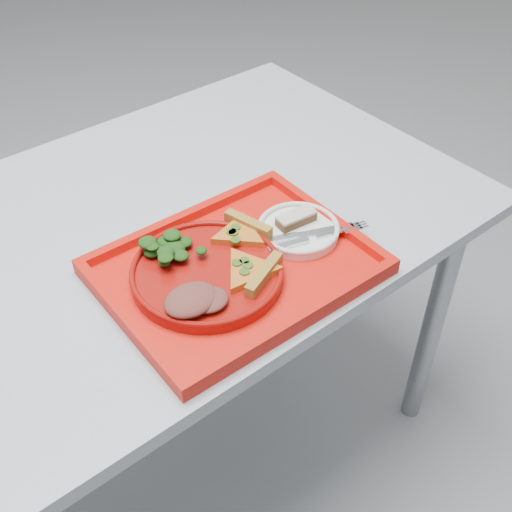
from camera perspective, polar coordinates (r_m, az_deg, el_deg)
name	(u,v)px	position (r m, az deg, el deg)	size (l,w,h in m)	color
ground	(129,477)	(1.77, -11.24, -18.70)	(10.00, 10.00, 0.00)	gray
table	(81,290)	(1.25, -15.28, -2.92)	(1.60, 0.80, 0.75)	#99A1AC
tray_main	(236,270)	(1.12, -1.76, -1.27)	(0.45, 0.35, 0.01)	red
dinner_plate	(207,274)	(1.10, -4.37, -1.65)	(0.26, 0.26, 0.02)	#930E09
side_plate	(298,231)	(1.19, 3.77, 2.20)	(0.15, 0.15, 0.01)	white
pizza_slice_a	(248,268)	(1.08, -0.67, -1.10)	(0.12, 0.10, 0.02)	orange
pizza_slice_b	(239,232)	(1.15, -1.51, 2.17)	(0.11, 0.10, 0.02)	orange
salad_heap	(170,247)	(1.11, -7.63, 0.82)	(0.09, 0.08, 0.04)	black
meat_portion	(191,300)	(1.02, -5.81, -3.89)	(0.09, 0.07, 0.03)	brown
dessert_bar	(296,218)	(1.19, 3.60, 3.35)	(0.08, 0.04, 0.02)	#502B1A
knife	(306,234)	(1.17, 4.46, 2.00)	(0.18, 0.02, 0.01)	silver
fork	(316,237)	(1.16, 5.32, 1.66)	(0.18, 0.02, 0.01)	silver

